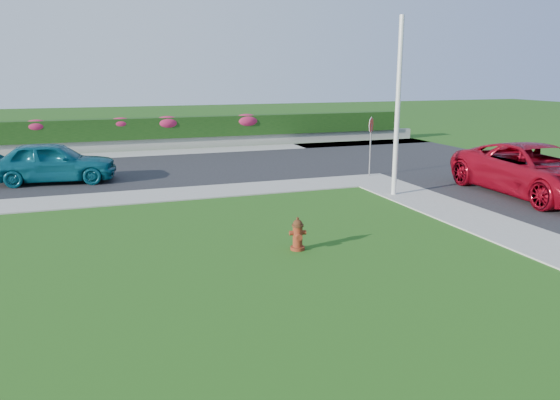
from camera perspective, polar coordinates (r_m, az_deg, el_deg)
name	(u,v)px	position (r m, az deg, el deg)	size (l,w,h in m)	color
ground	(274,290)	(10.60, -0.62, -9.34)	(120.00, 120.00, 0.00)	black
street_far	(41,176)	(23.68, -23.68, 2.27)	(26.00, 8.00, 0.04)	black
curb_corner	(370,180)	(21.29, 9.41, 2.09)	(2.00, 2.00, 0.04)	gray
sidewalk_beyond	(134,154)	(28.63, -15.04, 4.65)	(34.00, 2.00, 0.04)	gray
retaining_wall	(131,145)	(30.08, -15.31, 5.56)	(34.00, 0.40, 0.60)	gray
hedge	(130,129)	(30.08, -15.43, 7.19)	(32.00, 0.90, 1.10)	black
fire_hydrant	(298,235)	(12.75, 1.86, -3.63)	(0.41, 0.38, 0.78)	#4D0D0C
suv_red	(536,171)	(19.93, 25.21, 2.81)	(2.84, 6.16, 1.71)	maroon
sedan_teal	(53,162)	(21.98, -22.66, 3.68)	(1.81, 4.50, 1.53)	#0D5569
utility_pole	(398,108)	(18.44, 12.20, 9.35)	(0.16, 0.16, 5.83)	silver
stop_sign	(371,133)	(21.81, 9.48, 6.94)	(0.45, 0.48, 2.37)	slate
flower_clump_c	(36,126)	(29.97, -24.10, 7.06)	(1.29, 0.83, 0.65)	#B31E48
flower_clump_d	(121,123)	(29.93, -16.32, 7.70)	(1.22, 0.78, 0.61)	#B31E48
flower_clump_e	(167,123)	(30.16, -11.69, 7.91)	(1.44, 0.93, 0.72)	#B31E48
flower_clump_f	(246,121)	(31.08, -3.54, 8.27)	(1.53, 0.98, 0.76)	#B31E48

